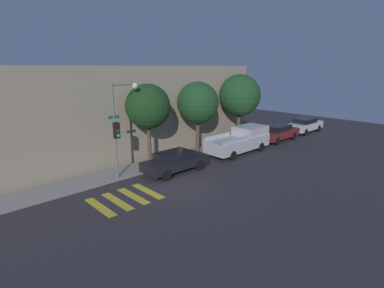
{
  "coord_description": "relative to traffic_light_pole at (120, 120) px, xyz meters",
  "views": [
    {
      "loc": [
        -10.35,
        -11.85,
        6.56
      ],
      "look_at": [
        2.85,
        2.1,
        1.6
      ],
      "focal_mm": 28.0,
      "sensor_mm": 36.0,
      "label": 1
    }
  ],
  "objects": [
    {
      "name": "ground_plane",
      "position": [
        1.66,
        -3.37,
        -3.61
      ],
      "size": [
        60.0,
        60.0,
        0.0
      ],
      "primitive_type": "plane",
      "color": "#2D2B30"
    },
    {
      "name": "sidewalk",
      "position": [
        1.66,
        0.78,
        -3.54
      ],
      "size": [
        26.0,
        1.91,
        0.14
      ],
      "primitive_type": "cube",
      "color": "gray",
      "rests_on": "ground"
    },
    {
      "name": "building_row",
      "position": [
        1.66,
        5.14,
        -0.29
      ],
      "size": [
        26.0,
        6.0,
        6.64
      ],
      "primitive_type": "cube",
      "color": "gray",
      "rests_on": "ground"
    },
    {
      "name": "crosswalk",
      "position": [
        -1.45,
        -2.57,
        -3.61
      ],
      "size": [
        3.24,
        2.6,
        0.0
      ],
      "color": "gold",
      "rests_on": "ground"
    },
    {
      "name": "traffic_light_pole",
      "position": [
        0.0,
        0.0,
        0.0
      ],
      "size": [
        2.02,
        0.56,
        5.73
      ],
      "color": "slate",
      "rests_on": "ground"
    },
    {
      "name": "sedan_near_corner",
      "position": [
        3.03,
        -1.27,
        -2.88
      ],
      "size": [
        4.41,
        1.78,
        1.34
      ],
      "color": "black",
      "rests_on": "ground"
    },
    {
      "name": "pickup_truck",
      "position": [
        9.76,
        -1.27,
        -2.63
      ],
      "size": [
        5.7,
        2.08,
        1.94
      ],
      "color": "#BCBCC1",
      "rests_on": "ground"
    },
    {
      "name": "sedan_middle",
      "position": [
        15.23,
        -1.27,
        -2.82
      ],
      "size": [
        4.65,
        1.84,
        1.48
      ],
      "color": "maroon",
      "rests_on": "ground"
    },
    {
      "name": "sedan_far_end",
      "position": [
        20.47,
        -1.27,
        -2.81
      ],
      "size": [
        4.6,
        1.77,
        1.49
      ],
      "color": "silver",
      "rests_on": "ground"
    },
    {
      "name": "tree_near_corner",
      "position": [
        2.51,
        0.76,
        0.45
      ],
      "size": [
        2.92,
        2.92,
        5.54
      ],
      "color": "brown",
      "rests_on": "ground"
    },
    {
      "name": "tree_midblock",
      "position": [
        7.02,
        0.76,
        0.32
      ],
      "size": [
        3.14,
        3.14,
        5.53
      ],
      "color": "brown",
      "rests_on": "ground"
    },
    {
      "name": "tree_far_end",
      "position": [
        12.05,
        0.76,
        0.57
      ],
      "size": [
        3.56,
        3.56,
        5.98
      ],
      "color": "brown",
      "rests_on": "ground"
    }
  ]
}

